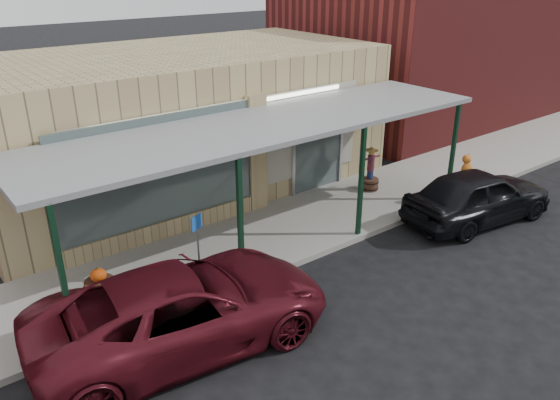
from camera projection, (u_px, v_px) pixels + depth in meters
ground at (369, 300)px, 11.60m from camera, size 120.00×120.00×0.00m
sidewalk at (269, 235)px, 14.17m from camera, size 40.00×3.20×0.15m
storefront at (179, 122)px, 16.66m from camera, size 12.00×6.25×4.20m
awning at (268, 126)px, 12.96m from camera, size 12.00×3.00×3.04m
block_buildings_near at (215, 55)px, 17.86m from camera, size 61.00×8.00×8.00m
barrel_scarecrow at (370, 175)px, 16.63m from camera, size 0.80×0.70×1.38m
barrel_pumpkin at (100, 287)px, 11.32m from camera, size 0.80×0.80×0.74m
handicap_sign at (198, 239)px, 11.64m from camera, size 0.31×0.13×1.58m
parked_sedan at (478, 196)px, 14.84m from camera, size 4.63×2.38×1.64m
car_maroon at (183, 309)px, 10.01m from camera, size 5.80×3.17×1.54m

